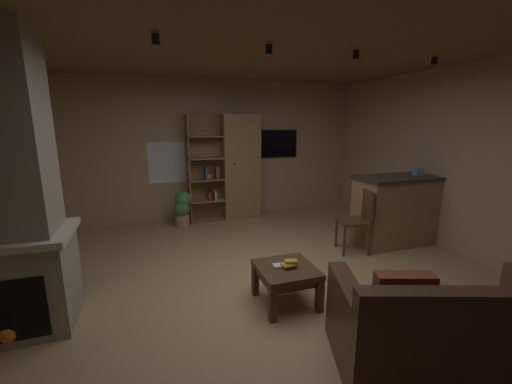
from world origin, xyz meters
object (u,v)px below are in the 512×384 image
at_px(dining_chair, 359,217).
at_px(wall_mounted_tv, 274,144).
at_px(bookshelf_cabinet, 236,168).
at_px(potted_floor_plant, 182,208).
at_px(stone_fireplace, 3,203).
at_px(leather_couch, 449,334).
at_px(table_book_0, 279,266).
at_px(table_book_2, 291,262).
at_px(tissue_box, 418,172).
at_px(kitchen_bar_counter, 402,209).
at_px(coffee_table, 286,275).
at_px(table_book_1, 288,265).

height_order(dining_chair, wall_mounted_tv, wall_mounted_tv).
bearing_deg(bookshelf_cabinet, potted_floor_plant, -165.66).
height_order(stone_fireplace, bookshelf_cabinet, stone_fireplace).
height_order(leather_couch, wall_mounted_tv, wall_mounted_tv).
distance_m(stone_fireplace, table_book_0, 2.56).
xyz_separation_m(bookshelf_cabinet, table_book_0, (-0.40, -3.13, -0.57)).
height_order(table_book_0, wall_mounted_tv, wall_mounted_tv).
bearing_deg(table_book_2, table_book_0, 159.29).
height_order(bookshelf_cabinet, tissue_box, bookshelf_cabinet).
height_order(leather_couch, table_book_2, leather_couch).
distance_m(dining_chair, potted_floor_plant, 3.02).
relative_size(stone_fireplace, bookshelf_cabinet, 1.32).
height_order(table_book_2, wall_mounted_tv, wall_mounted_tv).
distance_m(bookshelf_cabinet, dining_chair, 2.58).
xyz_separation_m(bookshelf_cabinet, table_book_2, (-0.28, -3.18, -0.52)).
height_order(tissue_box, wall_mounted_tv, wall_mounted_tv).
bearing_deg(kitchen_bar_counter, stone_fireplace, -172.61).
relative_size(bookshelf_cabinet, table_book_0, 16.92).
xyz_separation_m(stone_fireplace, potted_floor_plant, (1.73, 2.48, -0.83)).
distance_m(leather_couch, wall_mounted_tv, 4.77).
xyz_separation_m(leather_couch, table_book_2, (-0.75, 1.23, 0.17)).
xyz_separation_m(kitchen_bar_counter, leather_couch, (-1.63, -2.29, -0.24)).
bearing_deg(kitchen_bar_counter, bookshelf_cabinet, 134.67).
distance_m(tissue_box, leather_couch, 3.00).
bearing_deg(coffee_table, wall_mounted_tv, 70.63).
relative_size(tissue_box, table_book_2, 0.90).
xyz_separation_m(table_book_0, table_book_1, (0.08, -0.05, 0.02)).
relative_size(kitchen_bar_counter, coffee_table, 2.56).
bearing_deg(table_book_1, potted_floor_plant, 104.60).
relative_size(stone_fireplace, tissue_box, 22.03).
bearing_deg(wall_mounted_tv, leather_couch, -94.88).
bearing_deg(table_book_0, tissue_box, 19.89).
height_order(stone_fireplace, tissue_box, stone_fireplace).
height_order(kitchen_bar_counter, coffee_table, kitchen_bar_counter).
relative_size(tissue_box, leather_couch, 0.06).
distance_m(tissue_box, dining_chair, 1.21).
bearing_deg(table_book_1, stone_fireplace, 170.21).
bearing_deg(table_book_1, table_book_2, 11.54).
bearing_deg(bookshelf_cabinet, table_book_0, -97.19).
xyz_separation_m(potted_floor_plant, wall_mounted_tv, (1.94, 0.49, 1.06)).
xyz_separation_m(table_book_2, potted_floor_plant, (-0.80, 2.90, -0.10)).
relative_size(kitchen_bar_counter, table_book_1, 12.78).
height_order(table_book_1, wall_mounted_tv, wall_mounted_tv).
distance_m(tissue_box, table_book_1, 2.88).
bearing_deg(leather_couch, stone_fireplace, 153.23).
bearing_deg(kitchen_bar_counter, table_book_1, -156.17).
distance_m(bookshelf_cabinet, table_book_1, 3.25).
bearing_deg(potted_floor_plant, table_book_0, -76.60).
height_order(bookshelf_cabinet, wall_mounted_tv, bookshelf_cabinet).
bearing_deg(table_book_1, tissue_box, 21.42).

